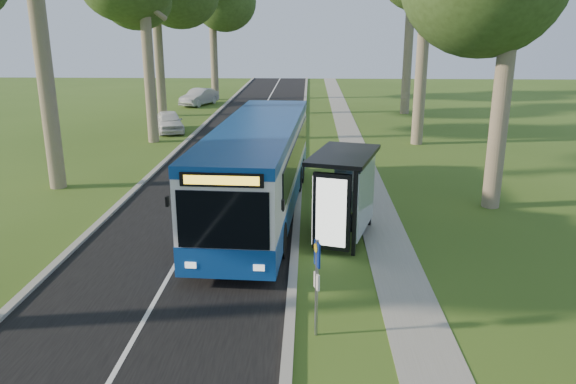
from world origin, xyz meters
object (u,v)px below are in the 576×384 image
bus_stop_sign (317,276)px  bus_shelter (349,182)px  bus (259,169)px  car_silver (199,97)px  car_white (169,121)px  litter_bin (328,216)px

bus_stop_sign → bus_shelter: bus_shelter is taller
bus_stop_sign → bus_shelter: size_ratio=0.62×
bus → car_silver: bus is taller
bus → car_white: bus is taller
bus_shelter → car_white: size_ratio=0.93×
bus → car_silver: (-7.85, 29.34, -1.05)m
bus_shelter → bus_stop_sign: bearing=-84.8°
car_white → car_silver: size_ratio=0.92×
bus_shelter → litter_bin: size_ratio=4.12×
bus → car_white: size_ratio=3.23×
bus_shelter → car_white: 22.02m
bus_stop_sign → car_silver: size_ratio=0.53×
bus → bus_stop_sign: bearing=-73.4°
bus_stop_sign → car_silver: bearing=86.6°
bus → car_white: (-7.42, 16.60, -1.08)m
bus_stop_sign → litter_bin: 7.12m
car_white → car_silver: 12.75m
bus_stop_sign → litter_bin: bearing=67.9°
litter_bin → car_silver: car_silver is taller
bus_stop_sign → bus_shelter: 5.86m
car_silver → bus_stop_sign: bearing=-54.3°
bus → litter_bin: 3.18m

